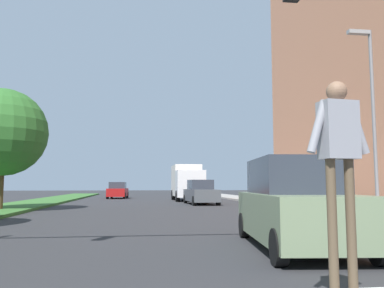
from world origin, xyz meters
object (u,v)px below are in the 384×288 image
(pedestrian_performer, at_px, (339,158))
(sedan_midblock, at_px, (201,193))
(truck_box_delivery, at_px, (187,182))
(street_lamp_right, at_px, (371,104))
(suv_crossing, at_px, (296,205))
(tree_far, at_px, (3,132))
(sedan_distant, at_px, (118,191))

(pedestrian_performer, bearing_deg, sedan_midblock, 84.61)
(truck_box_delivery, bearing_deg, sedan_midblock, -88.64)
(sedan_midblock, bearing_deg, truck_box_delivery, 91.36)
(pedestrian_performer, distance_m, truck_box_delivery, 30.65)
(street_lamp_right, relative_size, sedan_midblock, 1.63)
(street_lamp_right, bearing_deg, suv_crossing, -133.24)
(street_lamp_right, xyz_separation_m, suv_crossing, (-5.74, -6.10, -3.66))
(truck_box_delivery, bearing_deg, tree_far, -131.02)
(sedan_distant, xyz_separation_m, truck_box_delivery, (6.27, -6.08, 0.88))
(tree_far, height_order, street_lamp_right, street_lamp_right)
(suv_crossing, distance_m, truck_box_delivery, 26.12)
(street_lamp_right, distance_m, sedan_distant, 28.65)
(street_lamp_right, height_order, suv_crossing, street_lamp_right)
(tree_far, distance_m, sedan_midblock, 13.45)
(street_lamp_right, bearing_deg, sedan_distant, 113.34)
(suv_crossing, distance_m, sedan_distant, 32.64)
(sedan_distant, height_order, truck_box_delivery, truck_box_delivery)
(tree_far, xyz_separation_m, street_lamp_right, (16.25, -7.05, 0.51))
(sedan_midblock, relative_size, truck_box_delivery, 0.74)
(truck_box_delivery, bearing_deg, sedan_distant, 135.86)
(sedan_distant, relative_size, truck_box_delivery, 0.66)
(sedan_midblock, height_order, truck_box_delivery, truck_box_delivery)
(suv_crossing, distance_m, sedan_midblock, 19.47)
(tree_far, height_order, sedan_midblock, tree_far)
(pedestrian_performer, xyz_separation_m, sedan_midblock, (2.26, 23.93, -0.87))
(tree_far, bearing_deg, suv_crossing, -51.37)
(tree_far, xyz_separation_m, sedan_distant, (5.00, 19.03, -3.33))
(street_lamp_right, relative_size, suv_crossing, 1.57)
(tree_far, bearing_deg, sedan_midblock, 28.86)
(pedestrian_performer, distance_m, suv_crossing, 4.73)
(tree_far, relative_size, truck_box_delivery, 1.00)
(suv_crossing, bearing_deg, pedestrian_performer, -106.70)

